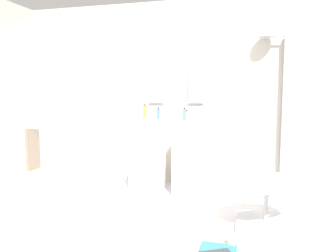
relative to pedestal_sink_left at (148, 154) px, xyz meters
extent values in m
cube|color=silver|center=(0.29, -1.16, -0.51)|extent=(4.80, 3.60, 0.04)
cube|color=beige|center=(0.29, 0.49, 0.81)|extent=(4.80, 0.10, 2.60)
cube|color=white|center=(0.00, 0.00, -0.16)|extent=(0.40, 0.40, 0.67)
cylinder|color=white|center=(0.00, 0.00, 0.32)|extent=(0.42, 0.42, 0.30)
cylinder|color=#B7BABF|center=(0.00, 0.12, 0.52)|extent=(0.02, 0.02, 0.10)
cube|color=white|center=(0.58, 0.00, -0.16)|extent=(0.40, 0.40, 0.67)
cylinder|color=white|center=(0.58, 0.00, 0.32)|extent=(0.42, 0.42, 0.30)
cylinder|color=#B7BABF|center=(0.58, 0.12, 0.52)|extent=(0.02, 0.02, 0.10)
cube|color=#8C9EA8|center=(0.00, 0.42, 0.96)|extent=(0.22, 0.03, 0.57)
cube|color=#8C9EA8|center=(0.58, 0.42, 0.96)|extent=(0.22, 0.03, 0.57)
cube|color=#B7BABF|center=(1.79, 0.37, 0.53)|extent=(0.14, 0.08, 2.05)
cylinder|color=#B7BABF|center=(1.64, 0.35, 1.54)|extent=(0.30, 0.02, 0.02)
cylinder|color=#B7BABF|center=(1.49, 0.32, 1.54)|extent=(0.24, 0.24, 0.02)
cube|color=#B7BABF|center=(1.49, -0.83, -0.46)|extent=(0.56, 0.50, 0.06)
cylinder|color=#B7BABF|center=(1.49, -0.83, -0.29)|extent=(0.05, 0.05, 0.34)
torus|color=white|center=(1.49, -0.83, -0.09)|extent=(1.09, 1.09, 0.49)
cylinder|color=#B7BABF|center=(-1.36, -0.80, -0.02)|extent=(0.03, 0.03, 0.95)
cylinder|color=#B7BABF|center=(-1.18, -0.80, 0.41)|extent=(0.36, 0.02, 0.02)
cube|color=gray|center=(-1.18, -0.80, 0.16)|extent=(0.04, 0.22, 0.50)
cube|color=beige|center=(0.95, -1.44, -0.49)|extent=(1.21, 0.76, 0.01)
cube|color=teal|center=(1.09, -1.46, -0.47)|extent=(0.30, 0.18, 0.02)
cylinder|color=white|center=(1.20, -1.35, -0.44)|extent=(0.08, 0.08, 0.08)
cylinder|color=#C68C38|center=(-0.07, 0.09, 0.56)|extent=(0.05, 0.05, 0.18)
cylinder|color=black|center=(-0.07, 0.09, 0.66)|extent=(0.02, 0.02, 0.02)
cylinder|color=#59996B|center=(0.52, -0.10, 0.55)|extent=(0.04, 0.04, 0.14)
cylinder|color=black|center=(0.52, -0.10, 0.63)|extent=(0.02, 0.02, 0.02)
cylinder|color=silver|center=(-0.05, 0.11, 0.55)|extent=(0.05, 0.05, 0.15)
cylinder|color=black|center=(-0.05, 0.11, 0.63)|extent=(0.03, 0.03, 0.02)
cylinder|color=#99999E|center=(0.51, 0.09, 0.53)|extent=(0.04, 0.04, 0.11)
cylinder|color=black|center=(0.51, 0.09, 0.59)|extent=(0.02, 0.02, 0.02)
cylinder|color=#4C72B7|center=(0.15, 0.03, 0.54)|extent=(0.04, 0.04, 0.14)
cylinder|color=black|center=(0.15, 0.03, 0.62)|extent=(0.02, 0.02, 0.02)
camera|label=1|loc=(1.31, -4.00, 0.83)|focal=33.86mm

